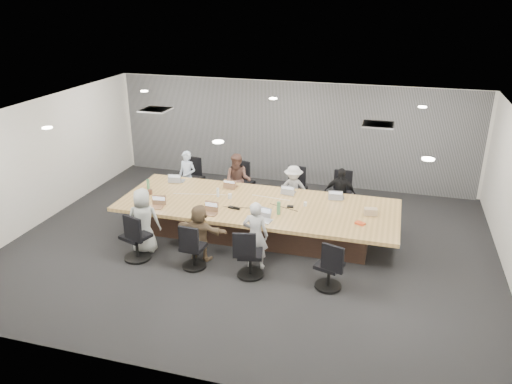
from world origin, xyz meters
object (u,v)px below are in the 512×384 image
(person_1, at_px, (238,181))
(person_6, at_px, (255,235))
(person_4, at_px, (143,221))
(laptop_2, at_px, (288,192))
(snack_packet, at_px, (360,223))
(chair_7, at_px, (329,269))
(person_3, at_px, (340,194))
(mug_brown, at_px, (150,192))
(laptop_1, at_px, (231,186))
(laptop_4, at_px, (156,207))
(laptop_6, at_px, (263,220))
(laptop_0, at_px, (178,181))
(bottle_green_right, at_px, (279,208))
(person_5, at_px, (200,232))
(laptop_5, at_px, (210,214))
(chair_6, at_px, (250,257))
(bottle_green_left, at_px, (148,184))
(laptop_3, at_px, (337,197))
(bottle_clear, at_px, (218,192))
(canvas_bag, at_px, (371,212))
(chair_0, at_px, (193,182))
(chair_4, at_px, (136,240))
(chair_1, at_px, (242,186))
(conference_table, at_px, (257,218))
(person_2, at_px, (293,190))
(chair_3, at_px, (341,197))
(person_0, at_px, (187,177))
(stapler, at_px, (237,208))
(chair_5, at_px, (194,250))

(person_1, height_order, person_6, person_6)
(person_4, bearing_deg, laptop_2, -154.56)
(snack_packet, bearing_deg, chair_7, -107.82)
(person_3, bearing_deg, mug_brown, -157.64)
(laptop_1, bearing_deg, laptop_4, 62.94)
(laptop_6, relative_size, mug_brown, 2.97)
(laptop_0, bearing_deg, bottle_green_right, 149.53)
(laptop_2, bearing_deg, bottle_green_right, 98.78)
(laptop_0, distance_m, snack_packet, 4.61)
(person_5, xyz_separation_m, laptop_5, (0.00, 0.55, 0.16))
(laptop_0, bearing_deg, chair_6, 128.67)
(chair_6, distance_m, bottle_green_left, 3.53)
(chair_6, bearing_deg, person_5, 150.48)
(laptop_3, distance_m, bottle_clear, 2.65)
(laptop_1, height_order, person_6, person_6)
(chair_6, xyz_separation_m, laptop_1, (-1.22, 2.50, 0.36))
(laptop_1, distance_m, snack_packet, 3.34)
(laptop_1, height_order, person_4, person_4)
(laptop_5, bearing_deg, person_3, 45.52)
(laptop_3, xyz_separation_m, laptop_4, (-3.63, -1.60, 0.00))
(person_6, xyz_separation_m, canvas_bag, (2.05, 1.44, 0.12))
(laptop_5, distance_m, bottle_green_left, 2.07)
(chair_0, bearing_deg, chair_4, 104.68)
(chair_1, height_order, laptop_6, chair_1)
(conference_table, height_order, chair_7, chair_7)
(chair_0, distance_m, laptop_2, 2.89)
(person_2, xyz_separation_m, laptop_5, (-1.30, -2.15, 0.15))
(chair_3, distance_m, chair_4, 4.98)
(person_0, relative_size, stapler, 9.00)
(laptop_0, xyz_separation_m, laptop_5, (1.42, -1.60, 0.00))
(laptop_3, bearing_deg, laptop_4, 16.96)
(chair_3, height_order, person_3, person_3)
(person_6, distance_m, mug_brown, 3.07)
(laptop_0, bearing_deg, snack_packet, 157.48)
(laptop_4, bearing_deg, stapler, 5.97)
(chair_4, distance_m, stapler, 2.15)
(conference_table, distance_m, person_6, 1.42)
(person_3, distance_m, person_6, 2.98)
(stapler, bearing_deg, laptop_6, -16.38)
(mug_brown, bearing_deg, chair_3, 24.36)
(mug_brown, relative_size, snack_packet, 0.63)
(chair_4, height_order, person_6, person_6)
(chair_0, distance_m, chair_4, 3.41)
(laptop_3, height_order, mug_brown, mug_brown)
(person_5, bearing_deg, bottle_green_left, -32.13)
(person_4, relative_size, laptop_6, 3.95)
(chair_5, xyz_separation_m, bottle_green_right, (1.37, 1.29, 0.51))
(laptop_0, height_order, canvas_bag, canvas_bag)
(person_0, xyz_separation_m, laptop_5, (1.42, -2.15, 0.09))
(laptop_0, bearing_deg, person_0, -97.06)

